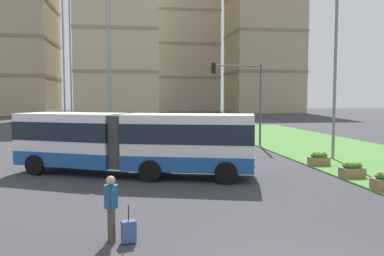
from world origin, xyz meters
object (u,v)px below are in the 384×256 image
at_px(flower_planter_3, 352,170).
at_px(flower_planter_4, 319,159).
at_px(streetlight_median, 335,71).
at_px(apartment_tower_west, 17,25).
at_px(apartment_tower_eastcentre, 263,36).
at_px(car_maroon_sedan, 95,141).
at_px(rolling_suitcase, 129,231).
at_px(traffic_light_far_right, 244,90).
at_px(articulated_bus, 133,141).
at_px(pedestrian_crossing, 111,204).
at_px(apartment_tower_centre, 185,33).

height_order(flower_planter_3, flower_planter_4, same).
relative_size(flower_planter_4, streetlight_median, 0.11).
xyz_separation_m(apartment_tower_west, apartment_tower_eastcentre, (60.35, 2.72, -0.85)).
height_order(car_maroon_sedan, flower_planter_3, car_maroon_sedan).
bearing_deg(flower_planter_4, rolling_suitcase, -135.21).
relative_size(car_maroon_sedan, apartment_tower_west, 0.11).
bearing_deg(traffic_light_far_right, flower_planter_4, -79.51).
distance_m(flower_planter_3, streetlight_median, 7.56).
bearing_deg(rolling_suitcase, apartment_tower_west, 106.84).
distance_m(traffic_light_far_right, streetlight_median, 7.97).
distance_m(articulated_bus, streetlight_median, 12.94).
bearing_deg(car_maroon_sedan, apartment_tower_west, 109.03).
xyz_separation_m(car_maroon_sedan, pedestrian_crossing, (2.16, -18.11, 0.25)).
xyz_separation_m(rolling_suitcase, flower_planter_3, (10.20, 6.78, 0.11)).
relative_size(rolling_suitcase, apartment_tower_eastcentre, 0.02).
xyz_separation_m(articulated_bus, apartment_tower_eastcentre, (33.71, 81.32, 18.23)).
xyz_separation_m(car_maroon_sedan, flower_planter_3, (12.81, -11.53, -0.33)).
bearing_deg(traffic_light_far_right, articulated_bus, -130.08).
bearing_deg(apartment_tower_eastcentre, flower_planter_4, -106.35).
bearing_deg(rolling_suitcase, flower_planter_3, 33.59).
bearing_deg(streetlight_median, apartment_tower_west, 117.09).
bearing_deg(apartment_tower_eastcentre, apartment_tower_centre, 136.74).
distance_m(apartment_tower_west, apartment_tower_eastcentre, 60.42).
height_order(flower_planter_4, apartment_tower_eastcentre, apartment_tower_eastcentre).
height_order(articulated_bus, apartment_tower_centre, apartment_tower_centre).
distance_m(car_maroon_sedan, traffic_light_far_right, 11.74).
height_order(streetlight_median, apartment_tower_west, apartment_tower_west).
distance_m(articulated_bus, flower_planter_4, 10.24).
relative_size(traffic_light_far_right, apartment_tower_centre, 0.14).
distance_m(flower_planter_3, apartment_tower_eastcentre, 89.13).
height_order(rolling_suitcase, streetlight_median, streetlight_median).
height_order(car_maroon_sedan, rolling_suitcase, car_maroon_sedan).
bearing_deg(traffic_light_far_right, apartment_tower_centre, 85.61).
xyz_separation_m(articulated_bus, traffic_light_far_right, (8.44, 10.03, 2.73)).
bearing_deg(car_maroon_sedan, streetlight_median, -22.68).
bearing_deg(car_maroon_sedan, flower_planter_4, -32.56).
xyz_separation_m(flower_planter_4, traffic_light_far_right, (-1.68, 9.08, 3.95)).
bearing_deg(flower_planter_3, streetlight_median, 70.56).
height_order(traffic_light_far_right, apartment_tower_eastcentre, apartment_tower_eastcentre).
relative_size(pedestrian_crossing, apartment_tower_eastcentre, 0.04).
bearing_deg(flower_planter_3, pedestrian_crossing, -148.31).
xyz_separation_m(rolling_suitcase, apartment_tower_west, (-26.57, 87.78, 20.42)).
distance_m(car_maroon_sedan, streetlight_median, 16.60).
height_order(rolling_suitcase, apartment_tower_west, apartment_tower_west).
distance_m(pedestrian_crossing, apartment_tower_west, 93.50).
bearing_deg(apartment_tower_centre, car_maroon_sedan, -101.32).
bearing_deg(flower_planter_3, articulated_bus, 166.67).
bearing_deg(apartment_tower_eastcentre, traffic_light_far_right, -109.51).
xyz_separation_m(flower_planter_3, traffic_light_far_right, (-1.68, 12.43, 3.95)).
bearing_deg(apartment_tower_centre, apartment_tower_west, -154.38).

